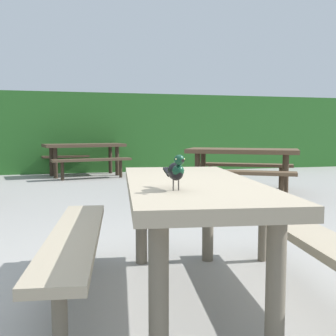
{
  "coord_description": "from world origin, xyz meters",
  "views": [
    {
      "loc": [
        -0.65,
        -2.16,
        1.04
      ],
      "look_at": [
        -0.1,
        -0.08,
        0.84
      ],
      "focal_mm": 42.95,
      "sensor_mm": 36.0,
      "label": 1
    }
  ],
  "objects_px": {
    "picnic_table_foreground": "(191,210)",
    "picnic_table_mid_right": "(84,152)",
    "picnic_table_far_centre": "(242,160)",
    "bird_grackle": "(176,170)"
  },
  "relations": [
    {
      "from": "picnic_table_foreground",
      "to": "picnic_table_far_centre",
      "type": "height_order",
      "value": "same"
    },
    {
      "from": "picnic_table_mid_right",
      "to": "picnic_table_foreground",
      "type": "bearing_deg",
      "value": -87.76
    },
    {
      "from": "picnic_table_far_centre",
      "to": "bird_grackle",
      "type": "bearing_deg",
      "value": -118.94
    },
    {
      "from": "bird_grackle",
      "to": "picnic_table_mid_right",
      "type": "xyz_separation_m",
      "value": [
        -0.08,
        7.52,
        -0.29
      ]
    },
    {
      "from": "picnic_table_foreground",
      "to": "picnic_table_far_centre",
      "type": "relative_size",
      "value": 0.83
    },
    {
      "from": "picnic_table_foreground",
      "to": "picnic_table_far_centre",
      "type": "bearing_deg",
      "value": 60.94
    },
    {
      "from": "picnic_table_foreground",
      "to": "picnic_table_mid_right",
      "type": "xyz_separation_m",
      "value": [
        -0.28,
        7.14,
        0.0
      ]
    },
    {
      "from": "bird_grackle",
      "to": "picnic_table_mid_right",
      "type": "relative_size",
      "value": 0.14
    },
    {
      "from": "picnic_table_mid_right",
      "to": "picnic_table_far_centre",
      "type": "distance_m",
      "value": 4.09
    },
    {
      "from": "picnic_table_mid_right",
      "to": "bird_grackle",
      "type": "bearing_deg",
      "value": -89.4
    }
  ]
}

